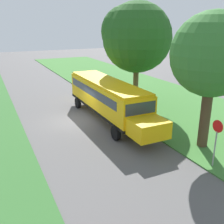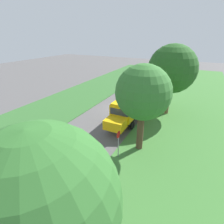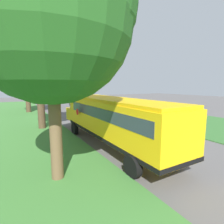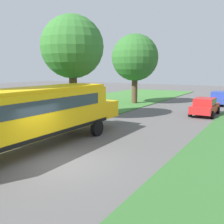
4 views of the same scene
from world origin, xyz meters
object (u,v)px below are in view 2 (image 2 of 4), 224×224
school_bus (134,102)px  car_red_nearest (9,161)px  oak_tree_roadside_mid (142,91)px  stop_sign (118,141)px  oak_tree_far_end (46,201)px  oak_tree_beside_bus (171,68)px

school_bus → car_red_nearest: bearing=70.0°
oak_tree_roadside_mid → stop_sign: bearing=61.5°
oak_tree_far_end → school_bus: bearing=-79.2°
car_red_nearest → stop_sign: (-7.40, -5.52, 0.86)m
school_bus → oak_tree_far_end: bearing=100.8°
car_red_nearest → oak_tree_beside_bus: oak_tree_beside_bus is taller
car_red_nearest → oak_tree_roadside_mid: bearing=-138.0°
school_bus → car_red_nearest: 15.91m
school_bus → oak_tree_roadside_mid: bearing=113.8°
oak_tree_roadside_mid → oak_tree_far_end: bearing=92.0°
oak_tree_roadside_mid → car_red_nearest: bearing=42.0°
oak_tree_roadside_mid → school_bus: bearing=-66.2°
school_bus → oak_tree_roadside_mid: (-3.17, 7.19, 3.96)m
oak_tree_far_end → oak_tree_roadside_mid: bearing=-88.0°
oak_tree_beside_bus → oak_tree_roadside_mid: 9.89m
car_red_nearest → stop_sign: 9.27m
car_red_nearest → oak_tree_beside_bus: size_ratio=0.47×
car_red_nearest → oak_tree_far_end: (-9.00, 3.81, 4.50)m
school_bus → oak_tree_beside_bus: (-3.85, -2.65, 4.53)m
oak_tree_beside_bus → oak_tree_roadside_mid: (0.68, 9.85, -0.57)m
oak_tree_beside_bus → stop_sign: 13.08m
oak_tree_beside_bus → stop_sign: size_ratio=3.45×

